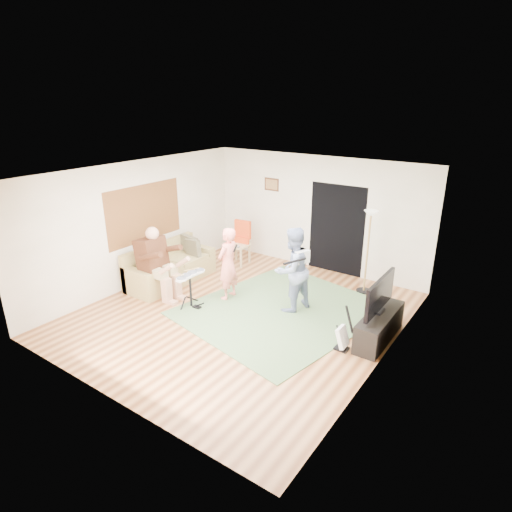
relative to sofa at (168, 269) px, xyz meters
The scene contains 19 objects.
floor 2.34m from the sofa, ahead, with size 6.00×6.00×0.00m, color brown.
walls 2.55m from the sofa, ahead, with size 5.50×6.00×2.70m, color silver, non-canonical shape.
ceiling 3.35m from the sofa, ahead, with size 6.00×6.00×0.00m, color white.
window_blinds 1.35m from the sofa, 162.39° to the right, with size 2.05×2.05×0.00m, color brown.
doorway 3.96m from the sofa, 42.95° to the left, with size 2.10×2.10×0.00m, color black.
picture_frame 3.27m from the sofa, 68.49° to the left, with size 0.42×0.03×0.32m, color #3F2314.
area_rug 2.88m from the sofa, ahead, with size 3.09×3.53×0.02m, color #4B6B41.
sofa is the anchor object (origin of this frame).
drummer 0.84m from the sofa, 55.96° to the right, with size 0.97×0.54×1.49m.
drum_kit 1.45m from the sofa, 26.68° to the right, with size 0.40×0.71×0.73m.
singer 1.73m from the sofa, ahead, with size 0.55×0.36×1.51m, color #FF7C6E.
microphone 2.04m from the sofa, ahead, with size 0.06×0.06×0.24m, color black, non-canonical shape.
guitarist 3.06m from the sofa, ahead, with size 0.81×0.63×1.67m, color #7484AA.
guitar_held 3.32m from the sofa, ahead, with size 0.12×0.60×0.26m, color white, non-canonical shape.
guitar_spare 4.43m from the sofa, ahead, with size 0.30×0.26×0.82m.
torchiere_lamp 4.44m from the sofa, 27.29° to the left, with size 0.32×0.32×1.78m.
dining_chair 1.91m from the sofa, 69.17° to the left, with size 0.49×0.51×1.08m.
tv_cabinet 4.80m from the sofa, ahead, with size 0.40×1.40×0.50m, color black.
television 4.79m from the sofa, ahead, with size 0.06×1.19×0.58m, color black.
Camera 1 is at (4.44, -5.85, 3.94)m, focal length 30.00 mm.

